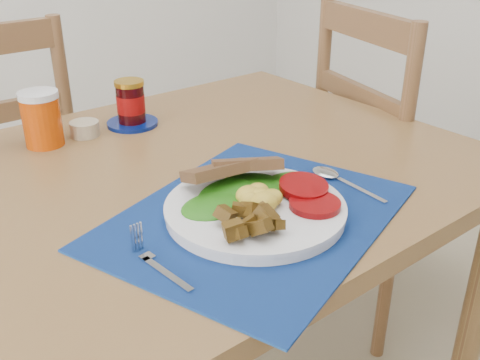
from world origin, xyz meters
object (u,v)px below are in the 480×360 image
(breakfast_plate, at_px, (254,206))
(juice_glass, at_px, (42,120))
(jam_on_saucer, at_px, (131,106))
(chair_end, at_px, (390,142))

(breakfast_plate, relative_size, juice_glass, 2.64)
(breakfast_plate, height_order, jam_on_saucer, jam_on_saucer)
(chair_end, relative_size, jam_on_saucer, 9.98)
(juice_glass, bearing_deg, jam_on_saucer, -3.02)
(breakfast_plate, height_order, juice_glass, juice_glass)
(juice_glass, relative_size, jam_on_saucer, 0.94)
(chair_end, height_order, jam_on_saucer, chair_end)
(chair_end, bearing_deg, jam_on_saucer, 86.62)
(chair_end, relative_size, breakfast_plate, 4.02)
(breakfast_plate, bearing_deg, juice_glass, 123.06)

